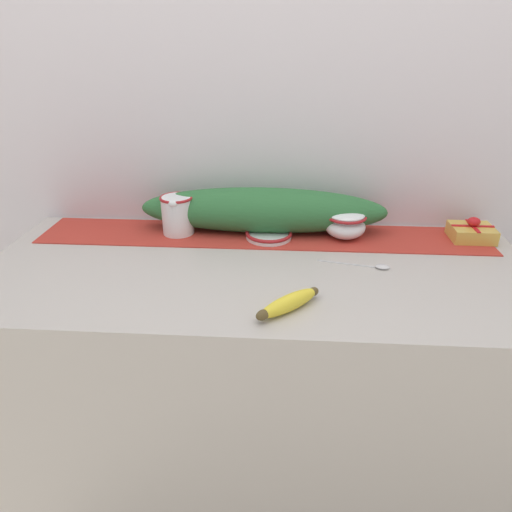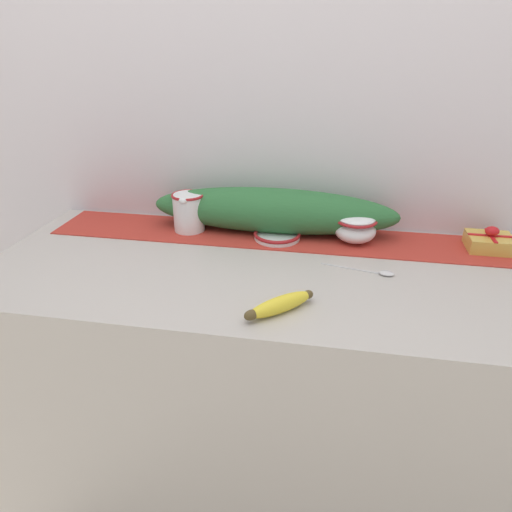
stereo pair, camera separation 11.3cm
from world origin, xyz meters
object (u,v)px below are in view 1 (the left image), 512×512
object	(u,v)px
sugar_bowl	(345,223)
small_dish	(269,235)
banana	(289,303)
spoon	(376,266)
gift_box	(472,232)
cream_pitcher	(178,213)

from	to	relation	value
sugar_bowl	small_dish	distance (m)	0.23
sugar_bowl	banana	size ratio (longest dim) A/B	0.82
banana	spoon	xyz separation A→B (m)	(0.23, 0.22, -0.01)
small_dish	gift_box	xyz separation A→B (m)	(0.59, 0.03, 0.01)
gift_box	small_dish	bearing A→B (deg)	-177.04
cream_pitcher	small_dish	world-z (taller)	cream_pitcher
small_dish	banana	size ratio (longest dim) A/B	0.94
small_dish	cream_pitcher	bearing A→B (deg)	175.61
small_dish	spoon	bearing A→B (deg)	-30.83
banana	gift_box	bearing A→B (deg)	38.28
cream_pitcher	spoon	world-z (taller)	cream_pitcher
cream_pitcher	small_dish	bearing A→B (deg)	-4.39
cream_pitcher	banana	bearing A→B (deg)	-50.97
spoon	small_dish	bearing A→B (deg)	161.19
small_dish	spoon	distance (m)	0.33
small_dish	gift_box	bearing A→B (deg)	2.96
spoon	gift_box	size ratio (longest dim) A/B	1.55
sugar_bowl	small_dish	size ratio (longest dim) A/B	0.87
sugar_bowl	spoon	distance (m)	0.20
banana	cream_pitcher	bearing A→B (deg)	129.03
cream_pitcher	small_dish	xyz separation A→B (m)	(0.27, -0.02, -0.05)
banana	spoon	bearing A→B (deg)	44.09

